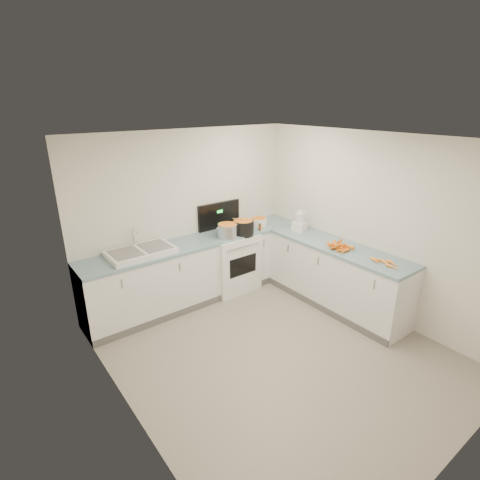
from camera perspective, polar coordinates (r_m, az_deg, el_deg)
floor at (r=4.77m, az=5.39°, el=-16.49°), size 3.50×4.00×0.00m
ceiling at (r=3.83m, az=6.68°, el=14.89°), size 3.50×4.00×0.00m
wall_back at (r=5.67m, az=-7.98°, el=3.79°), size 3.50×0.00×2.50m
wall_front at (r=3.19m, az=32.03°, el=-13.54°), size 3.50×0.00×2.50m
wall_left at (r=3.31m, az=-17.09°, el=-9.76°), size 0.00×4.00×2.50m
wall_right at (r=5.43m, az=19.60°, el=2.00°), size 0.00×4.00×2.50m
counter_back at (r=5.70m, az=-6.09°, el=-4.41°), size 3.50×0.62×0.94m
counter_right at (r=5.64m, az=14.43°, el=-5.29°), size 0.62×2.20×0.94m
stove at (r=5.97m, az=-1.51°, el=-3.08°), size 0.76×0.65×1.36m
sink at (r=5.14m, az=-14.87°, el=-1.74°), size 0.86×0.52×0.31m
steel_pot at (r=5.58m, az=-1.92°, el=1.33°), size 0.32×0.32×0.22m
black_pot at (r=5.72m, az=0.52°, el=1.89°), size 0.41×0.41×0.23m
wooden_spoon at (r=5.68m, az=0.52°, el=3.08°), size 0.18×0.33×0.02m
mixing_bowl at (r=6.12m, az=2.86°, el=2.80°), size 0.35×0.35×0.12m
extract_bottle at (r=5.87m, az=3.02°, el=1.85°), size 0.04×0.04×0.10m
spice_jar at (r=5.93m, az=3.21°, el=2.07°), size 0.06×0.06×0.10m
food_processor at (r=5.90m, az=9.09°, el=2.69°), size 0.19×0.22×0.33m
carrot_pile at (r=5.34m, az=14.95°, el=-0.91°), size 0.42×0.36×0.09m
peeled_carrots at (r=5.03m, az=21.34°, el=-3.25°), size 0.20×0.41×0.04m
peelings at (r=5.10m, az=-17.33°, el=-1.72°), size 0.26×0.27×0.01m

